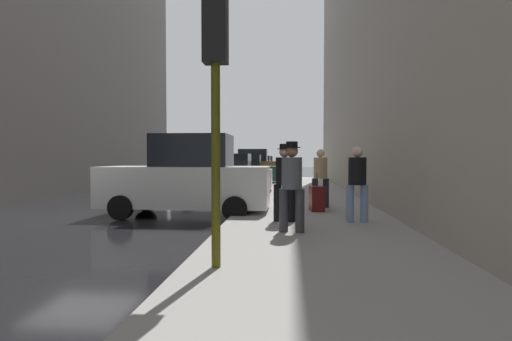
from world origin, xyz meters
The scene contains 16 objects.
ground_plane centered at (0.00, 0.00, 0.00)m, with size 120.00×120.00×0.00m, color black.
sidewalk centered at (6.00, 0.00, 0.07)m, with size 4.00×40.00×0.15m, color gray.
parked_white_van centered at (2.65, 0.71, 1.03)m, with size 4.60×2.07×2.25m.
parked_silver_sedan centered at (2.65, 7.05, 0.85)m, with size 4.21×2.07×1.79m.
parked_dark_green_sedan centered at (2.65, 13.43, 0.85)m, with size 4.24×2.14×1.79m.
parked_bronze_suv centered at (2.65, 19.10, 1.03)m, with size 4.60×2.06×2.25m.
parked_blue_sedan centered at (2.65, 25.18, 0.85)m, with size 4.20×2.06×1.79m.
parked_gray_coupe centered at (2.65, 30.78, 0.85)m, with size 4.26×2.17×1.79m.
fire_hydrant centered at (4.45, 5.45, 0.50)m, with size 0.42×0.22×0.70m.
traffic_light centered at (4.50, -4.96, 2.76)m, with size 0.32×0.32×3.60m.
pedestrian_in_tan_coat centered at (6.38, 1.65, 1.10)m, with size 0.51×0.42×1.71m.
pedestrian_in_jeans centered at (7.00, -1.03, 1.10)m, with size 0.51×0.42×1.71m.
pedestrian_with_beanie centered at (5.52, -2.35, 1.14)m, with size 0.51×0.43×1.78m.
pedestrian_with_fedora centered at (5.36, -1.06, 1.14)m, with size 0.52×0.44×1.78m.
rolling_suitcase centered at (6.22, 0.85, 0.49)m, with size 0.42×0.60×1.04m.
duffel_bag centered at (6.50, 3.88, 0.29)m, with size 0.32×0.44×0.28m.
Camera 1 is at (5.47, -10.18, 1.61)m, focal length 28.00 mm.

